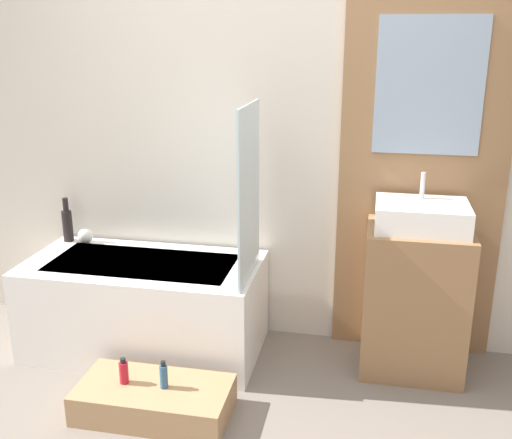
% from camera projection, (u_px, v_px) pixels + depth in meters
% --- Properties ---
extents(wall_tiled_back, '(4.20, 0.06, 2.60)m').
position_uv_depth(wall_tiled_back, '(269.00, 121.00, 3.38)').
color(wall_tiled_back, beige).
rests_on(wall_tiled_back, ground_plane).
extents(wall_wood_accent, '(0.89, 0.04, 2.60)m').
position_uv_depth(wall_wood_accent, '(426.00, 125.00, 3.16)').
color(wall_wood_accent, '#8E6642').
rests_on(wall_wood_accent, ground_plane).
extents(bathtub, '(1.33, 0.66, 0.54)m').
position_uv_depth(bathtub, '(145.00, 306.00, 3.45)').
color(bathtub, white).
rests_on(bathtub, ground_plane).
extents(glass_shower_screen, '(0.01, 0.48, 0.91)m').
position_uv_depth(glass_shower_screen, '(249.00, 194.00, 3.05)').
color(glass_shower_screen, silver).
rests_on(glass_shower_screen, bathtub).
extents(wooden_step_bench, '(0.74, 0.37, 0.15)m').
position_uv_depth(wooden_step_bench, '(154.00, 400.00, 2.91)').
color(wooden_step_bench, '#A87F56').
rests_on(wooden_step_bench, ground_plane).
extents(vanity_cabinet, '(0.54, 0.43, 0.81)m').
position_uv_depth(vanity_cabinet, '(414.00, 300.00, 3.22)').
color(vanity_cabinet, '#8E6642').
rests_on(vanity_cabinet, ground_plane).
extents(sink, '(0.47, 0.36, 0.28)m').
position_uv_depth(sink, '(422.00, 216.00, 3.07)').
color(sink, white).
rests_on(sink, vanity_cabinet).
extents(vase_tall_dark, '(0.06, 0.06, 0.28)m').
position_uv_depth(vase_tall_dark, '(67.00, 224.00, 3.68)').
color(vase_tall_dark, black).
rests_on(vase_tall_dark, bathtub).
extents(vase_round_light, '(0.09, 0.09, 0.09)m').
position_uv_depth(vase_round_light, '(85.00, 236.00, 3.67)').
color(vase_round_light, silver).
rests_on(vase_round_light, bathtub).
extents(bottle_soap_primary, '(0.04, 0.04, 0.13)m').
position_uv_depth(bottle_soap_primary, '(124.00, 372.00, 2.89)').
color(bottle_soap_primary, '#B21928').
rests_on(bottle_soap_primary, wooden_step_bench).
extents(bottle_soap_secondary, '(0.04, 0.04, 0.14)m').
position_uv_depth(bottle_soap_secondary, '(164.00, 376.00, 2.85)').
color(bottle_soap_secondary, '#2D567A').
rests_on(bottle_soap_secondary, wooden_step_bench).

